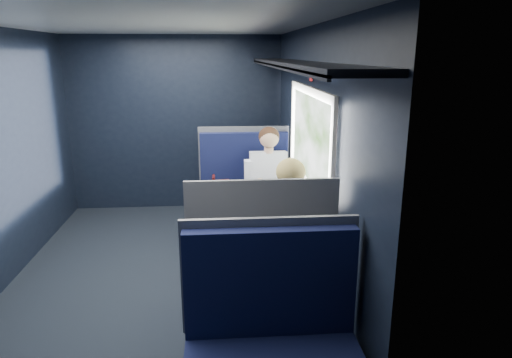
{
  "coord_description": "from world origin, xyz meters",
  "views": [
    {
      "loc": [
        0.57,
        -4.02,
        2.07
      ],
      "look_at": [
        0.9,
        0.0,
        0.95
      ],
      "focal_mm": 32.0,
      "sensor_mm": 36.0,
      "label": 1
    }
  ],
  "objects": [
    {
      "name": "ground",
      "position": [
        0.0,
        0.0,
        -0.01
      ],
      "size": [
        2.8,
        4.2,
        0.01
      ],
      "primitive_type": "cube",
      "color": "black"
    },
    {
      "name": "seat_bay_far",
      "position": [
        0.85,
        -0.87,
        0.41
      ],
      "size": [
        1.04,
        0.62,
        1.26
      ],
      "color": "black",
      "rests_on": "ground"
    },
    {
      "name": "table",
      "position": [
        1.03,
        0.0,
        0.66
      ],
      "size": [
        0.62,
        1.0,
        0.74
      ],
      "color": "#54565E",
      "rests_on": "ground"
    },
    {
      "name": "papers",
      "position": [
        0.92,
        0.02,
        0.74
      ],
      "size": [
        0.61,
        0.77,
        0.01
      ],
      "primitive_type": "cube",
      "rotation": [
        0.0,
        0.0,
        -0.2
      ],
      "color": "white",
      "rests_on": "table"
    },
    {
      "name": "bottle_small",
      "position": [
        1.33,
        0.24,
        0.83
      ],
      "size": [
        0.06,
        0.06,
        0.2
      ],
      "color": "silver",
      "rests_on": "table"
    },
    {
      "name": "man",
      "position": [
        1.1,
        0.7,
        0.72
      ],
      "size": [
        0.53,
        0.56,
        1.32
      ],
      "color": "black",
      "rests_on": "ground"
    },
    {
      "name": "seat_row_front",
      "position": [
        0.85,
        1.8,
        0.41
      ],
      "size": [
        1.04,
        0.51,
        1.16
      ],
      "color": "black",
      "rests_on": "ground"
    },
    {
      "name": "room_shell",
      "position": [
        0.02,
        0.0,
        1.48
      ],
      "size": [
        3.0,
        4.4,
        2.4
      ],
      "color": "black",
      "rests_on": "ground"
    },
    {
      "name": "woman",
      "position": [
        1.1,
        -0.71,
        0.73
      ],
      "size": [
        0.53,
        0.56,
        1.32
      ],
      "color": "black",
      "rests_on": "ground"
    },
    {
      "name": "seat_row_back",
      "position": [
        0.85,
        -1.8,
        0.41
      ],
      "size": [
        1.04,
        0.51,
        1.16
      ],
      "color": "black",
      "rests_on": "ground"
    },
    {
      "name": "cup",
      "position": [
        1.33,
        0.37,
        0.79
      ],
      "size": [
        0.07,
        0.07,
        0.09
      ],
      "primitive_type": "cylinder",
      "color": "white",
      "rests_on": "table"
    },
    {
      "name": "laptop",
      "position": [
        1.31,
        0.16,
        0.81
      ],
      "size": [
        0.26,
        0.34,
        0.24
      ],
      "color": "silver",
      "rests_on": "table"
    },
    {
      "name": "seat_bay_near",
      "position": [
        0.83,
        0.87,
        0.43
      ],
      "size": [
        1.08,
        0.62,
        1.26
      ],
      "color": "black",
      "rests_on": "ground"
    }
  ]
}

